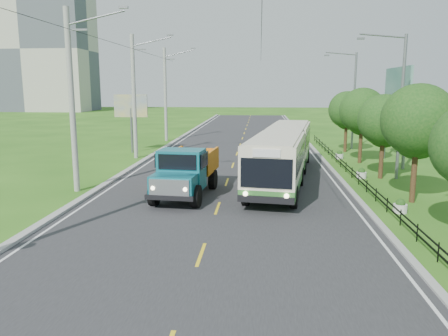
# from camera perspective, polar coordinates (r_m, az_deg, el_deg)

# --- Properties ---
(ground) EXTENTS (240.00, 240.00, 0.00)m
(ground) POSITION_cam_1_polar(r_m,az_deg,el_deg) (15.60, -3.02, -11.26)
(ground) COLOR #285B15
(ground) RESTS_ON ground
(road) EXTENTS (14.00, 120.00, 0.02)m
(road) POSITION_cam_1_polar(r_m,az_deg,el_deg) (34.89, 1.36, 0.92)
(road) COLOR #28282B
(road) RESTS_ON ground
(curb_left) EXTENTS (0.40, 120.00, 0.15)m
(curb_left) POSITION_cam_1_polar(r_m,az_deg,el_deg) (36.02, -10.15, 1.16)
(curb_left) COLOR #9E9E99
(curb_left) RESTS_ON ground
(curb_right) EXTENTS (0.30, 120.00, 0.10)m
(curb_right) POSITION_cam_1_polar(r_m,az_deg,el_deg) (35.21, 13.06, 0.80)
(curb_right) COLOR #9E9E99
(curb_right) RESTS_ON ground
(edge_line_left) EXTENTS (0.12, 120.00, 0.00)m
(edge_line_left) POSITION_cam_1_polar(r_m,az_deg,el_deg) (35.89, -9.30, 1.07)
(edge_line_left) COLOR silver
(edge_line_left) RESTS_ON road
(edge_line_right) EXTENTS (0.12, 120.00, 0.00)m
(edge_line_right) POSITION_cam_1_polar(r_m,az_deg,el_deg) (35.15, 12.25, 0.77)
(edge_line_right) COLOR silver
(edge_line_right) RESTS_ON road
(centre_dash) EXTENTS (0.12, 2.20, 0.00)m
(centre_dash) POSITION_cam_1_polar(r_m,az_deg,el_deg) (15.59, -3.02, -11.18)
(centre_dash) COLOR yellow
(centre_dash) RESTS_ON road
(railing_right) EXTENTS (0.04, 40.00, 0.60)m
(railing_right) POSITION_cam_1_polar(r_m,az_deg,el_deg) (29.50, 16.37, -0.68)
(railing_right) COLOR black
(railing_right) RESTS_ON ground
(pole_near) EXTENTS (3.51, 0.32, 10.00)m
(pole_near) POSITION_cam_1_polar(r_m,az_deg,el_deg) (25.52, -19.20, 8.35)
(pole_near) COLOR gray
(pole_near) RESTS_ON ground
(pole_mid) EXTENTS (3.51, 0.32, 10.00)m
(pole_mid) POSITION_cam_1_polar(r_m,az_deg,el_deg) (36.82, -11.62, 9.16)
(pole_mid) COLOR gray
(pole_mid) RESTS_ON ground
(pole_far) EXTENTS (3.51, 0.32, 10.00)m
(pole_far) POSITION_cam_1_polar(r_m,az_deg,el_deg) (48.46, -7.62, 9.53)
(pole_far) COLOR gray
(pole_far) RESTS_ON ground
(tree_third) EXTENTS (3.60, 3.62, 6.00)m
(tree_third) POSITION_cam_1_polar(r_m,az_deg,el_deg) (23.90, 24.01, 5.27)
(tree_third) COLOR #382314
(tree_third) RESTS_ON ground
(tree_fourth) EXTENTS (3.24, 3.31, 5.40)m
(tree_fourth) POSITION_cam_1_polar(r_m,az_deg,el_deg) (29.65, 20.17, 5.57)
(tree_fourth) COLOR #382314
(tree_fourth) RESTS_ON ground
(tree_fifth) EXTENTS (3.48, 3.52, 5.80)m
(tree_fifth) POSITION_cam_1_polar(r_m,az_deg,el_deg) (35.44, 17.65, 6.84)
(tree_fifth) COLOR #382314
(tree_fifth) RESTS_ON ground
(tree_back) EXTENTS (3.30, 3.36, 5.50)m
(tree_back) POSITION_cam_1_polar(r_m,az_deg,el_deg) (41.31, 15.79, 7.09)
(tree_back) COLOR #382314
(tree_back) RESTS_ON ground
(streetlight_mid) EXTENTS (3.02, 0.20, 9.07)m
(streetlight_mid) POSITION_cam_1_polar(r_m,az_deg,el_deg) (29.66, 21.88, 8.02)
(streetlight_mid) COLOR slate
(streetlight_mid) RESTS_ON ground
(streetlight_far) EXTENTS (3.02, 0.20, 9.07)m
(streetlight_far) POSITION_cam_1_polar(r_m,az_deg,el_deg) (43.24, 16.44, 8.85)
(streetlight_far) COLOR slate
(streetlight_far) RESTS_ON ground
(planter_near) EXTENTS (0.64, 0.64, 0.67)m
(planter_near) POSITION_cam_1_polar(r_m,az_deg,el_deg) (22.09, 22.02, -4.70)
(planter_near) COLOR silver
(planter_near) RESTS_ON ground
(planter_mid) EXTENTS (0.64, 0.64, 0.67)m
(planter_mid) POSITION_cam_1_polar(r_m,az_deg,el_deg) (29.63, 17.50, -0.72)
(planter_mid) COLOR silver
(planter_mid) RESTS_ON ground
(planter_far) EXTENTS (0.64, 0.64, 0.67)m
(planter_far) POSITION_cam_1_polar(r_m,az_deg,el_deg) (37.36, 14.84, 1.63)
(planter_far) COLOR silver
(planter_far) RESTS_ON ground
(billboard_left) EXTENTS (3.00, 0.20, 5.20)m
(billboard_left) POSITION_cam_1_polar(r_m,az_deg,el_deg) (40.09, -12.07, 7.47)
(billboard_left) COLOR slate
(billboard_left) RESTS_ON ground
(billboard_right) EXTENTS (0.24, 6.00, 7.30)m
(billboard_right) POSITION_cam_1_polar(r_m,az_deg,el_deg) (35.88, 21.68, 9.02)
(billboard_right) COLOR slate
(billboard_right) RESTS_ON ground
(apartment_near) EXTENTS (28.00, 14.00, 30.00)m
(apartment_near) POSITION_cam_1_polar(r_m,az_deg,el_deg) (123.66, -23.48, 13.85)
(apartment_near) COLOR #B7B2A3
(apartment_near) RESTS_ON ground
(bus) EXTENTS (4.98, 16.46, 3.14)m
(bus) POSITION_cam_1_polar(r_m,az_deg,el_deg) (27.76, 7.79, 2.30)
(bus) COLOR #31712D
(bus) RESTS_ON ground
(dump_truck) EXTENTS (2.97, 6.51, 2.65)m
(dump_truck) POSITION_cam_1_polar(r_m,az_deg,el_deg) (23.44, -4.97, -0.09)
(dump_truck) COLOR #136472
(dump_truck) RESTS_ON ground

